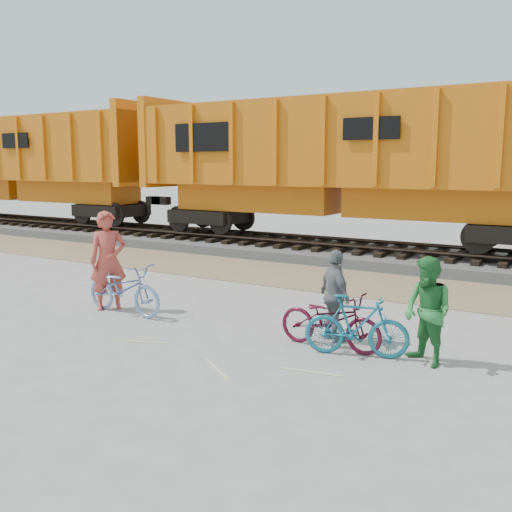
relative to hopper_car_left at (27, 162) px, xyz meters
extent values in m
plane|color=#9E9E99|center=(16.59, -9.00, -3.01)|extent=(120.00, 120.00, 0.00)
cube|color=#937F5B|center=(16.59, -3.50, -3.00)|extent=(120.00, 3.00, 0.02)
cube|color=slate|center=(16.59, 0.00, -2.86)|extent=(120.00, 4.00, 0.30)
cube|color=black|center=(10.09, 0.00, -2.65)|extent=(0.22, 2.60, 0.12)
cube|color=black|center=(16.59, 0.00, -2.65)|extent=(0.22, 2.60, 0.12)
cylinder|color=#382821|center=(16.59, -0.72, -2.53)|extent=(120.00, 0.12, 0.12)
cylinder|color=#382821|center=(16.59, 0.72, -2.53)|extent=(120.00, 0.12, 0.12)
cube|color=black|center=(0.00, 0.00, -2.07)|extent=(11.20, 2.20, 0.80)
cube|color=#C4630D|center=(0.00, 0.00, -1.22)|extent=(11.76, 1.65, 0.90)
cube|color=#C4630D|center=(0.00, 0.00, 0.53)|extent=(14.00, 3.00, 2.60)
cube|color=#D1670D|center=(6.85, 0.00, 0.63)|extent=(0.30, 3.06, 3.10)
cube|color=black|center=(15.00, 0.00, -2.07)|extent=(11.20, 2.20, 0.80)
cube|color=#C4630D|center=(15.00, 0.00, -1.22)|extent=(11.76, 1.65, 0.90)
cube|color=#C4630D|center=(15.00, 0.00, 0.53)|extent=(14.00, 3.00, 2.60)
cube|color=#D1670D|center=(8.15, 0.00, 0.63)|extent=(0.30, 3.06, 3.10)
cube|color=black|center=(10.80, -1.58, 0.73)|extent=(2.20, 0.04, 0.90)
imported|color=#748EC1|center=(14.06, -8.60, -2.51)|extent=(1.93, 0.76, 1.00)
imported|color=#176680|center=(18.86, -8.62, -2.53)|extent=(1.64, 0.84, 0.95)
imported|color=#4B0D20|center=(18.37, -8.48, -2.55)|extent=(1.75, 0.67, 0.91)
imported|color=#BA4236|center=(13.56, -8.50, -2.02)|extent=(0.83, 0.86, 1.98)
imported|color=#287834|center=(19.86, -8.42, -2.21)|extent=(0.97, 0.92, 1.58)
imported|color=slate|center=(18.27, -8.08, -2.25)|extent=(0.92, 0.85, 1.52)
camera|label=1|loc=(21.89, -16.51, -0.13)|focal=40.00mm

